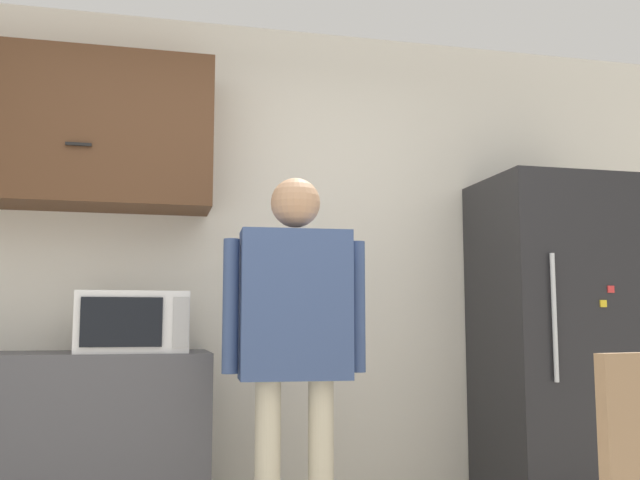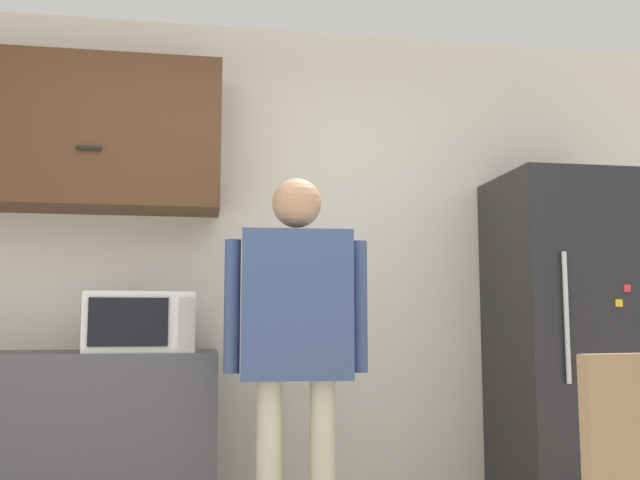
% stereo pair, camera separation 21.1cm
% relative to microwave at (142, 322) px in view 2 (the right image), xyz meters
% --- Properties ---
extents(back_wall, '(6.00, 0.06, 2.70)m').
position_rel_microwave_xyz_m(back_wall, '(0.59, 0.38, 0.32)').
color(back_wall, silver).
rests_on(back_wall, ground_plane).
extents(counter, '(1.97, 0.57, 0.89)m').
position_rel_microwave_xyz_m(counter, '(-0.62, 0.07, -0.58)').
color(counter, '#4C4C51').
rests_on(counter, ground_plane).
extents(upper_cabinets, '(1.97, 0.38, 0.78)m').
position_rel_microwave_xyz_m(upper_cabinets, '(-0.62, 0.17, 0.96)').
color(upper_cabinets, '#51331E').
extents(microwave, '(0.51, 0.41, 0.28)m').
position_rel_microwave_xyz_m(microwave, '(0.00, 0.00, 0.00)').
color(microwave, white).
rests_on(microwave, counter).
extents(person, '(0.63, 0.25, 1.66)m').
position_rel_microwave_xyz_m(person, '(0.69, -0.46, -0.01)').
color(person, beige).
rests_on(person, ground_plane).
extents(refrigerator, '(0.71, 0.70, 1.81)m').
position_rel_microwave_xyz_m(refrigerator, '(2.22, 0.01, -0.12)').
color(refrigerator, '#232326').
rests_on(refrigerator, ground_plane).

